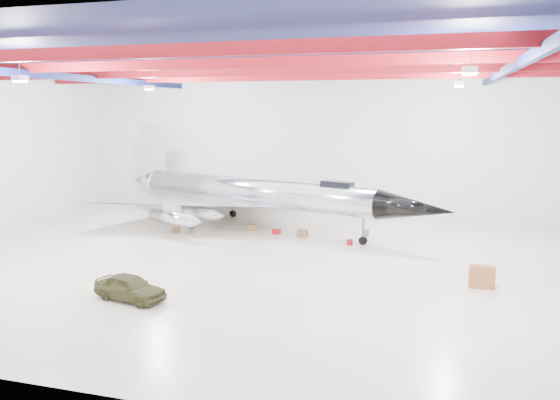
% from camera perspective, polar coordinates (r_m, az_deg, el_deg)
% --- Properties ---
extents(floor, '(40.00, 40.00, 0.00)m').
position_cam_1_polar(floor, '(30.34, -1.78, -6.31)').
color(floor, beige).
rests_on(floor, ground).
extents(wall_back, '(40.00, 0.00, 40.00)m').
position_cam_1_polar(wall_back, '(43.79, 4.24, 5.89)').
color(wall_back, silver).
rests_on(wall_back, floor).
extents(ceiling, '(40.00, 40.00, 0.00)m').
position_cam_1_polar(ceiling, '(29.30, -1.90, 14.85)').
color(ceiling, '#0A0F38').
rests_on(ceiling, wall_back).
extents(ceiling_structure, '(39.50, 29.50, 1.08)m').
position_cam_1_polar(ceiling_structure, '(29.25, -1.89, 13.53)').
color(ceiling_structure, maroon).
rests_on(ceiling_structure, ceiling).
extents(jet_aircraft, '(25.35, 18.67, 7.11)m').
position_cam_1_polar(jet_aircraft, '(37.86, -2.85, 0.49)').
color(jet_aircraft, silver).
rests_on(jet_aircraft, floor).
extents(jeep, '(3.59, 2.05, 1.15)m').
position_cam_1_polar(jeep, '(25.02, -15.40, -8.79)').
color(jeep, '#3D3D1E').
rests_on(jeep, floor).
extents(desk, '(1.16, 0.58, 1.06)m').
position_cam_1_polar(desk, '(27.43, 20.32, -7.51)').
color(desk, brown).
rests_on(desk, floor).
extents(crate_ply, '(0.53, 0.45, 0.33)m').
position_cam_1_polar(crate_ply, '(37.53, -10.81, -3.12)').
color(crate_ply, olive).
rests_on(crate_ply, floor).
extents(toolbox_red, '(0.58, 0.52, 0.33)m').
position_cam_1_polar(toolbox_red, '(36.49, -0.38, -3.31)').
color(toolbox_red, maroon).
rests_on(toolbox_red, floor).
extents(parts_bin, '(0.69, 0.57, 0.45)m').
position_cam_1_polar(parts_bin, '(35.68, 2.36, -3.51)').
color(parts_bin, olive).
rests_on(parts_bin, floor).
extents(tool_chest, '(0.52, 0.52, 0.35)m').
position_cam_1_polar(tool_chest, '(33.88, 7.29, -4.38)').
color(tool_chest, maroon).
rests_on(tool_chest, floor).
extents(oil_barrel, '(0.68, 0.62, 0.40)m').
position_cam_1_polar(oil_barrel, '(37.64, -3.06, -2.87)').
color(oil_barrel, olive).
rests_on(oil_barrel, floor).
extents(spares_box, '(0.57, 0.57, 0.39)m').
position_cam_1_polar(spares_box, '(36.41, 8.94, -3.41)').
color(spares_box, '#59595B').
rests_on(spares_box, floor).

